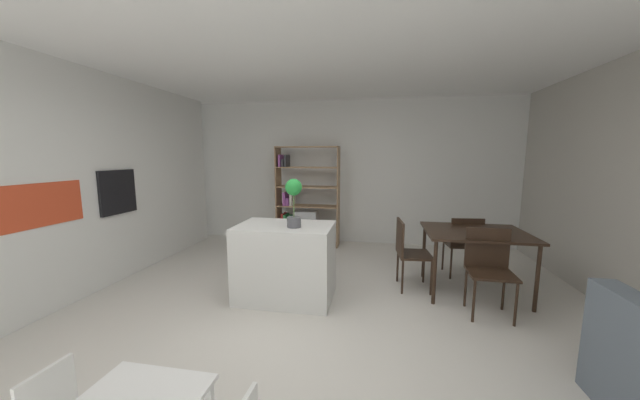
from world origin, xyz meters
The scene contains 13 objects.
ground_plane centered at (0.00, 0.00, 0.00)m, with size 9.33×9.33×0.00m, color beige.
ceiling_slab centered at (0.00, 0.00, 2.79)m, with size 6.79×6.43×0.06m.
back_partition centered at (0.00, 3.18, 1.38)m, with size 6.79×0.06×2.76m, color silver.
tall_cabinet_run_left centered at (-3.01, 0.00, 1.38)m, with size 0.65×5.80×2.76m, color silver.
cabinet_niche_splashback centered at (-2.68, -0.31, 1.19)m, with size 0.01×0.93×0.46m.
built_in_oven centered at (-2.66, 0.68, 1.22)m, with size 0.06×0.58×0.59m.
kitchen_island centered at (-0.28, 0.51, 0.45)m, with size 1.11×0.73×0.90m, color silver.
potted_plant_on_island centered at (-0.15, 0.41, 1.24)m, with size 0.19×0.19×0.55m.
open_bookshelf centered at (-0.59, 2.80, 0.84)m, with size 1.19×0.35×1.88m.
dining_table centered at (1.98, 1.07, 0.71)m, with size 1.18×0.95×0.79m.
dining_chair_far centered at (1.98, 1.58, 0.52)m, with size 0.47×0.46×0.86m.
dining_chair_island_side centered at (1.17, 1.06, 0.53)m, with size 0.45×0.48×0.89m.
dining_chair_near centered at (1.98, 0.57, 0.56)m, with size 0.46×0.42×0.92m.
Camera 1 is at (0.76, -2.95, 1.70)m, focal length 17.57 mm.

